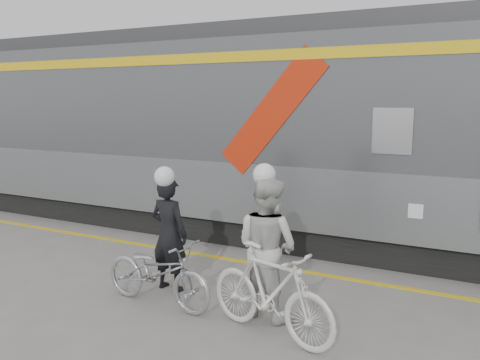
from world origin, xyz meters
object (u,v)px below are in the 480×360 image
Objects in this scene: man at (169,234)px; woman at (267,247)px; bicycle_right at (270,292)px; bicycle_left at (158,272)px.

woman is at bearing 179.35° from man.
bicycle_right is at bearing 134.33° from woman.
woman is 0.99× the size of bicycle_right.
bicycle_right is (1.70, -0.14, 0.09)m from bicycle_left.
bicycle_left is at bearing 101.16° from bicycle_right.
bicycle_left is 0.97× the size of woman.
woman is (1.60, -0.14, 0.07)m from man.
man is 0.95× the size of bicycle_left.
bicycle_right is at bearing 164.37° from man.
man is 1.61m from woman.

